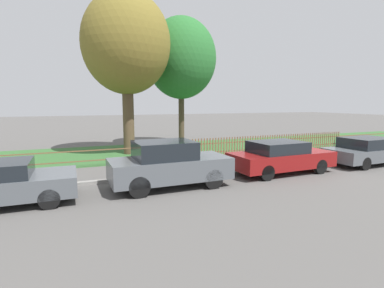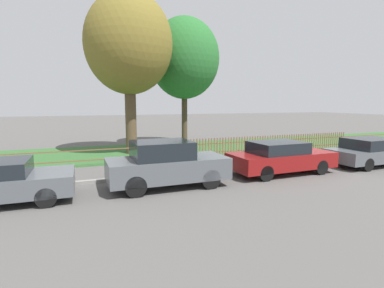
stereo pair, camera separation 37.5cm
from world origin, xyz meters
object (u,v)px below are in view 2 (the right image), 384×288
(covered_motorcycle, at_px, (169,151))
(tree_behind_motorcycle, at_px, (184,59))
(parked_car_black_saloon, at_px, (166,164))
(tree_nearest_kerb, at_px, (129,44))
(parked_car_navy_estate, at_px, (281,157))
(parked_car_silver_hatchback, at_px, (0,182))
(parked_car_red_compact, at_px, (372,151))

(covered_motorcycle, height_order, tree_behind_motorcycle, tree_behind_motorcycle)
(parked_car_black_saloon, bearing_deg, tree_nearest_kerb, 89.39)
(parked_car_navy_estate, relative_size, tree_behind_motorcycle, 0.52)
(parked_car_silver_hatchback, distance_m, tree_behind_motorcycle, 13.80)
(parked_car_black_saloon, height_order, tree_nearest_kerb, tree_nearest_kerb)
(parked_car_black_saloon, height_order, parked_car_red_compact, parked_car_black_saloon)
(parked_car_black_saloon, xyz_separation_m, parked_car_red_compact, (9.96, 0.10, -0.16))
(parked_car_red_compact, bearing_deg, tree_behind_motorcycle, 122.20)
(parked_car_red_compact, relative_size, covered_motorcycle, 2.50)
(parked_car_black_saloon, height_order, parked_car_navy_estate, parked_car_black_saloon)
(parked_car_black_saloon, relative_size, covered_motorcycle, 2.28)
(covered_motorcycle, distance_m, tree_behind_motorcycle, 8.05)
(parked_car_black_saloon, relative_size, parked_car_red_compact, 0.91)
(parked_car_navy_estate, bearing_deg, tree_behind_motorcycle, 94.61)
(parked_car_silver_hatchback, relative_size, tree_behind_motorcycle, 0.46)
(parked_car_navy_estate, bearing_deg, parked_car_red_compact, -3.31)
(covered_motorcycle, xyz_separation_m, tree_behind_motorcycle, (2.74, 5.59, 5.11))
(parked_car_navy_estate, relative_size, parked_car_red_compact, 0.98)
(parked_car_red_compact, xyz_separation_m, tree_nearest_kerb, (-9.94, 7.24, 5.41))
(parked_car_black_saloon, relative_size, parked_car_navy_estate, 0.93)
(covered_motorcycle, bearing_deg, parked_car_black_saloon, -111.91)
(parked_car_silver_hatchback, distance_m, parked_car_navy_estate, 9.88)
(parked_car_silver_hatchback, bearing_deg, tree_behind_motorcycle, 46.70)
(tree_behind_motorcycle, bearing_deg, covered_motorcycle, -116.15)
(parked_car_silver_hatchback, height_order, parked_car_navy_estate, parked_car_navy_estate)
(parked_car_navy_estate, height_order, tree_behind_motorcycle, tree_behind_motorcycle)
(parked_car_black_saloon, distance_m, parked_car_navy_estate, 4.93)
(parked_car_silver_hatchback, height_order, parked_car_black_saloon, parked_car_black_saloon)
(covered_motorcycle, bearing_deg, parked_car_silver_hatchback, -153.27)
(covered_motorcycle, relative_size, tree_behind_motorcycle, 0.21)
(parked_car_black_saloon, xyz_separation_m, covered_motorcycle, (1.18, 3.69, -0.16))
(parked_car_red_compact, height_order, tree_nearest_kerb, tree_nearest_kerb)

